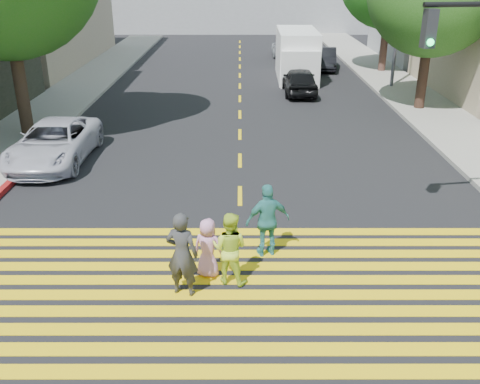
{
  "coord_description": "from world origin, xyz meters",
  "views": [
    {
      "loc": [
        -0.01,
        -8.06,
        6.13
      ],
      "look_at": [
        0.0,
        3.0,
        1.4
      ],
      "focal_mm": 40.0,
      "sensor_mm": 36.0,
      "label": 1
    }
  ],
  "objects_px": {
    "pedestrian_woman": "(230,248)",
    "dark_car_parked": "(325,59)",
    "pedestrian_man": "(182,254)",
    "white_van": "(297,56)",
    "pedestrian_extra": "(268,221)",
    "silver_car": "(284,47)",
    "white_sedan": "(54,143)",
    "pedestrian_child": "(208,248)",
    "dark_car_near": "(300,81)"
  },
  "relations": [
    {
      "from": "pedestrian_woman",
      "to": "dark_car_parked",
      "type": "distance_m",
      "value": 25.14
    },
    {
      "from": "pedestrian_man",
      "to": "pedestrian_woman",
      "type": "height_order",
      "value": "pedestrian_man"
    },
    {
      "from": "dark_car_parked",
      "to": "white_van",
      "type": "bearing_deg",
      "value": -115.71
    },
    {
      "from": "pedestrian_extra",
      "to": "dark_car_parked",
      "type": "height_order",
      "value": "pedestrian_extra"
    },
    {
      "from": "pedestrian_extra",
      "to": "silver_car",
      "type": "bearing_deg",
      "value": -110.96
    },
    {
      "from": "pedestrian_extra",
      "to": "white_sedan",
      "type": "bearing_deg",
      "value": -58.43
    },
    {
      "from": "pedestrian_man",
      "to": "white_van",
      "type": "distance_m",
      "value": 22.31
    },
    {
      "from": "pedestrian_extra",
      "to": "white_sedan",
      "type": "distance_m",
      "value": 9.22
    },
    {
      "from": "pedestrian_child",
      "to": "silver_car",
      "type": "bearing_deg",
      "value": -78.41
    },
    {
      "from": "white_sedan",
      "to": "pedestrian_extra",
      "type": "bearing_deg",
      "value": -41.96
    },
    {
      "from": "dark_car_near",
      "to": "dark_car_parked",
      "type": "bearing_deg",
      "value": -108.17
    },
    {
      "from": "pedestrian_woman",
      "to": "pedestrian_extra",
      "type": "xyz_separation_m",
      "value": [
        0.83,
        1.12,
        0.08
      ]
    },
    {
      "from": "pedestrian_woman",
      "to": "pedestrian_extra",
      "type": "distance_m",
      "value": 1.4
    },
    {
      "from": "pedestrian_man",
      "to": "silver_car",
      "type": "bearing_deg",
      "value": -82.61
    },
    {
      "from": "pedestrian_child",
      "to": "white_van",
      "type": "xyz_separation_m",
      "value": [
        3.94,
        21.17,
        0.63
      ]
    },
    {
      "from": "pedestrian_man",
      "to": "silver_car",
      "type": "relative_size",
      "value": 0.44
    },
    {
      "from": "pedestrian_child",
      "to": "silver_car",
      "type": "height_order",
      "value": "pedestrian_child"
    },
    {
      "from": "pedestrian_man",
      "to": "pedestrian_woman",
      "type": "xyz_separation_m",
      "value": [
        0.92,
        0.44,
        -0.11
      ]
    },
    {
      "from": "silver_car",
      "to": "white_van",
      "type": "relative_size",
      "value": 0.71
    },
    {
      "from": "pedestrian_woman",
      "to": "dark_car_parked",
      "type": "bearing_deg",
      "value": -85.84
    },
    {
      "from": "pedestrian_man",
      "to": "white_sedan",
      "type": "xyz_separation_m",
      "value": [
        -5.04,
        7.79,
        -0.22
      ]
    },
    {
      "from": "pedestrian_child",
      "to": "white_sedan",
      "type": "height_order",
      "value": "white_sedan"
    },
    {
      "from": "pedestrian_child",
      "to": "silver_car",
      "type": "distance_m",
      "value": 29.89
    },
    {
      "from": "pedestrian_man",
      "to": "dark_car_near",
      "type": "bearing_deg",
      "value": -87.6
    },
    {
      "from": "white_sedan",
      "to": "silver_car",
      "type": "xyz_separation_m",
      "value": [
        9.34,
        22.55,
        -0.08
      ]
    },
    {
      "from": "dark_car_parked",
      "to": "dark_car_near",
      "type": "bearing_deg",
      "value": -100.15
    },
    {
      "from": "white_sedan",
      "to": "white_van",
      "type": "xyz_separation_m",
      "value": [
        9.44,
        14.08,
        0.61
      ]
    },
    {
      "from": "pedestrian_extra",
      "to": "white_van",
      "type": "bearing_deg",
      "value": -113.32
    },
    {
      "from": "dark_car_near",
      "to": "white_van",
      "type": "xyz_separation_m",
      "value": [
        0.24,
        3.92,
        0.61
      ]
    },
    {
      "from": "white_sedan",
      "to": "silver_car",
      "type": "bearing_deg",
      "value": 68.07
    },
    {
      "from": "white_van",
      "to": "white_sedan",
      "type": "bearing_deg",
      "value": -122.69
    },
    {
      "from": "pedestrian_woman",
      "to": "white_van",
      "type": "bearing_deg",
      "value": -82.31
    },
    {
      "from": "pedestrian_extra",
      "to": "white_sedan",
      "type": "relative_size",
      "value": 0.36
    },
    {
      "from": "silver_car",
      "to": "dark_car_parked",
      "type": "bearing_deg",
      "value": 113.47
    },
    {
      "from": "pedestrian_child",
      "to": "silver_car",
      "type": "relative_size",
      "value": 0.32
    },
    {
      "from": "white_sedan",
      "to": "dark_car_near",
      "type": "relative_size",
      "value": 1.22
    },
    {
      "from": "pedestrian_man",
      "to": "white_van",
      "type": "relative_size",
      "value": 0.31
    },
    {
      "from": "dark_car_parked",
      "to": "white_van",
      "type": "height_order",
      "value": "white_van"
    },
    {
      "from": "pedestrian_child",
      "to": "dark_car_parked",
      "type": "xyz_separation_m",
      "value": [
        6.01,
        24.27,
        -0.0
      ]
    },
    {
      "from": "pedestrian_man",
      "to": "pedestrian_child",
      "type": "distance_m",
      "value": 0.87
    },
    {
      "from": "pedestrian_extra",
      "to": "white_van",
      "type": "xyz_separation_m",
      "value": [
        2.65,
        20.31,
        0.42
      ]
    },
    {
      "from": "pedestrian_woman",
      "to": "dark_car_near",
      "type": "relative_size",
      "value": 0.39
    },
    {
      "from": "dark_car_near",
      "to": "pedestrian_woman",
      "type": "bearing_deg",
      "value": 79.54
    },
    {
      "from": "pedestrian_woman",
      "to": "dark_car_parked",
      "type": "relative_size",
      "value": 0.4
    },
    {
      "from": "white_sedan",
      "to": "silver_car",
      "type": "height_order",
      "value": "white_sedan"
    },
    {
      "from": "white_sedan",
      "to": "pedestrian_child",
      "type": "bearing_deg",
      "value": -51.66
    },
    {
      "from": "dark_car_parked",
      "to": "white_van",
      "type": "distance_m",
      "value": 3.78
    },
    {
      "from": "pedestrian_extra",
      "to": "dark_car_parked",
      "type": "relative_size",
      "value": 0.44
    },
    {
      "from": "dark_car_near",
      "to": "dark_car_parked",
      "type": "distance_m",
      "value": 7.39
    },
    {
      "from": "dark_car_parked",
      "to": "pedestrian_child",
      "type": "bearing_deg",
      "value": -95.86
    }
  ]
}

